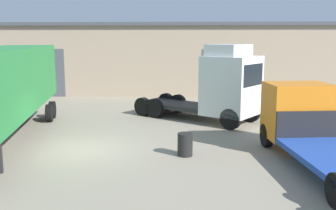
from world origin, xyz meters
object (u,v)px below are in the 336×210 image
Objects in this scene: flatbed_truck_orange at (310,125)px; oil_drum at (185,145)px; container_trailer_green at (3,83)px; tractor_unit_white at (222,87)px.

flatbed_truck_orange reaches higher than oil_drum.
container_trailer_green reaches higher than oil_drum.
container_trailer_green is at bearing 169.93° from oil_drum.
tractor_unit_white is 6.42m from oil_drum.
flatbed_truck_orange is (2.80, -6.03, -0.65)m from tractor_unit_white.
tractor_unit_white is at bearing 105.29° from container_trailer_green.
container_trailer_green is 12.40m from flatbed_truck_orange.
container_trailer_green is (-9.45, -4.62, 0.65)m from tractor_unit_white.
tractor_unit_white is 6.68m from flatbed_truck_orange.
flatbed_truck_orange is (12.25, -1.41, -1.30)m from container_trailer_green.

